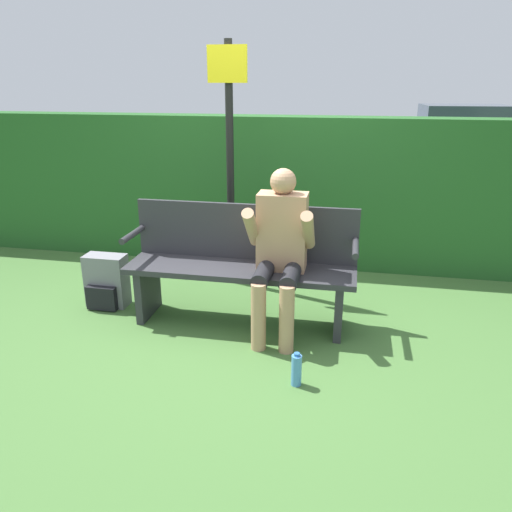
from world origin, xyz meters
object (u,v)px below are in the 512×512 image
at_px(backpack, 106,282).
at_px(signpost, 230,151).
at_px(water_bottle, 296,370).
at_px(park_bench, 242,263).
at_px(person_seated, 280,246).
at_px(parked_car, 462,134).

distance_m(backpack, signpost, 1.60).
bearing_deg(water_bottle, signpost, 116.92).
height_order(backpack, water_bottle, backpack).
relative_size(park_bench, signpost, 0.82).
relative_size(person_seated, signpost, 0.57).
height_order(backpack, parked_car, parked_car).
xyz_separation_m(signpost, parked_car, (3.66, 8.77, -0.66)).
height_order(signpost, parked_car, signpost).
relative_size(water_bottle, parked_car, 0.06).
distance_m(park_bench, water_bottle, 1.10).
bearing_deg(person_seated, park_bench, 158.55).
height_order(park_bench, water_bottle, park_bench).
relative_size(person_seated, water_bottle, 5.42).
distance_m(person_seated, signpost, 1.22).
bearing_deg(signpost, person_seated, -56.02).
distance_m(backpack, parked_car, 10.57).
distance_m(water_bottle, signpost, 2.17).
height_order(park_bench, signpost, signpost).
relative_size(signpost, parked_car, 0.52).
bearing_deg(backpack, park_bench, -1.46).
xyz_separation_m(person_seated, parked_car, (3.06, 9.67, -0.09)).
xyz_separation_m(person_seated, water_bottle, (0.23, -0.74, -0.60)).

